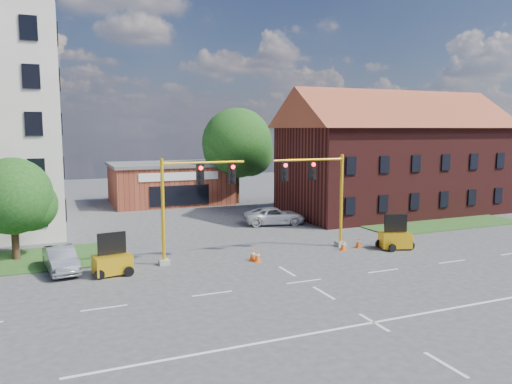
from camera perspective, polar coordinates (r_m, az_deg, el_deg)
ground at (r=26.42m, az=5.51°, el=-10.13°), size 120.00×120.00×0.00m
grass_verge_ne at (r=43.98m, az=20.81°, el=-3.50°), size 14.00×4.00×0.08m
lane_markings at (r=23.96m, az=8.99°, el=-12.03°), size 60.00×36.00×0.01m
brick_shop at (r=53.82m, az=-9.77°, el=1.04°), size 12.40×8.40×4.30m
townhouse_row at (r=48.60m, az=15.43°, el=4.69°), size 21.00×11.00×11.50m
tree_large at (r=52.77m, az=-1.82°, el=5.34°), size 7.73×7.36×10.08m
tree_nw_front at (r=33.04m, az=-25.63°, el=-0.67°), size 4.82×4.59×6.20m
signal_mast_west at (r=29.45m, az=-7.49°, el=-0.54°), size 5.30×0.60×6.20m
signal_mast_east at (r=32.82m, az=7.33°, el=0.26°), size 5.30×0.60×6.20m
trailer_west at (r=28.37m, az=-16.08°, el=-7.70°), size 2.13×1.58×2.23m
trailer_east at (r=34.26m, az=15.61°, el=-5.14°), size 2.24×1.84×2.20m
cone_a at (r=30.20m, az=-0.39°, el=-7.21°), size 0.40×0.40×0.70m
cone_b at (r=29.88m, az=0.17°, el=-7.37°), size 0.40×0.40×0.70m
cone_c at (r=33.14m, az=9.91°, el=-6.01°), size 0.40×0.40×0.70m
cone_d at (r=34.07m, az=11.64°, el=-5.69°), size 0.40×0.40×0.70m
pickup_white at (r=41.37m, az=2.17°, el=-2.75°), size 5.42×3.33×1.40m
sedan_silver_front at (r=29.85m, az=-21.41°, el=-7.19°), size 1.98×4.34×1.38m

